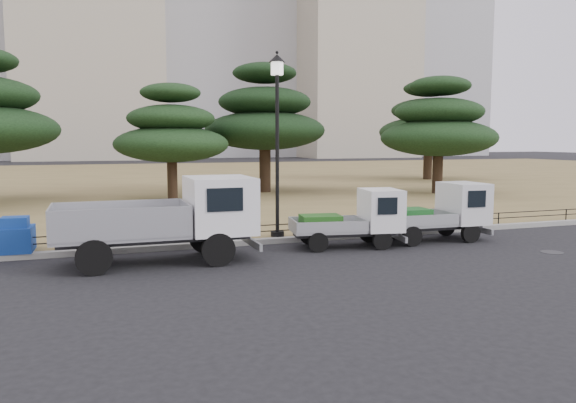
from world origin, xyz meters
name	(u,v)px	position (x,y,z in m)	size (l,w,h in m)	color
ground	(314,260)	(0.00, 0.00, 0.00)	(220.00, 220.00, 0.00)	black
lawn	(165,179)	(0.00, 30.60, 0.07)	(120.00, 56.00, 0.15)	olive
curb	(281,240)	(0.00, 2.60, 0.08)	(120.00, 0.25, 0.16)	gray
truck_large	(169,216)	(-3.49, 1.02, 1.17)	(4.84, 1.97, 2.11)	black
truck_kei_front	(355,218)	(1.80, 1.32, 0.82)	(3.27, 1.78, 1.64)	black
truck_kei_rear	(440,212)	(4.70, 1.43, 0.87)	(3.37, 1.54, 1.74)	black
street_lamp	(277,114)	(-0.02, 2.90, 3.80)	(0.48, 0.48, 5.39)	black
pipe_fence	(280,227)	(0.00, 2.75, 0.44)	(38.00, 0.04, 0.40)	black
tarp_pile	(6,238)	(-7.43, 2.95, 0.52)	(1.42, 1.07, 0.92)	#133A97
manhole	(552,252)	(6.50, -1.20, 0.01)	(0.60, 0.60, 0.01)	#2D2D30
pine_center_left	(171,133)	(-1.52, 14.89, 3.41)	(5.55, 5.55, 5.65)	black
pine_center_right	(265,118)	(3.92, 17.09, 4.28)	(6.72, 6.72, 7.13)	black
pine_east_near	(439,126)	(12.61, 13.23, 3.80)	(6.26, 6.26, 6.32)	black
pine_east_far	(429,122)	(18.43, 23.07, 4.36)	(7.26, 7.26, 7.30)	black
tower_east	(350,24)	(40.00, 82.00, 24.00)	(20.00, 18.00, 48.00)	#AAA08C
radio_tower	(486,7)	(72.00, 85.00, 30.04)	(1.80, 1.80, 63.00)	#D83F33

